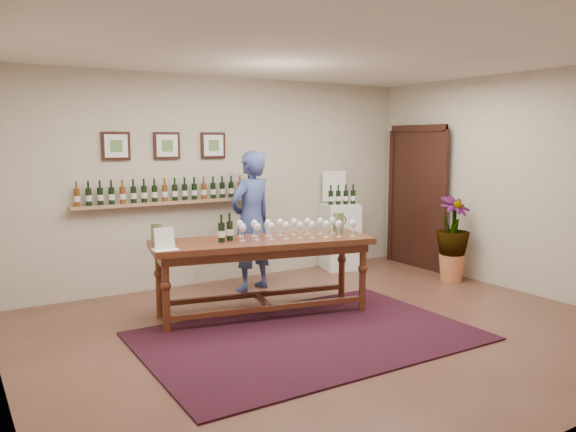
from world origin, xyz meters
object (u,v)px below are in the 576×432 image
tasting_table (262,251)px  potted_plant (453,239)px  person (251,221)px  display_pedestal (340,236)px

tasting_table → potted_plant: 2.97m
potted_plant → person: 2.81m
potted_plant → display_pedestal: bearing=120.4°
tasting_table → potted_plant: bearing=10.6°
tasting_table → person: 1.09m
tasting_table → potted_plant: potted_plant is taller
tasting_table → person: (0.40, 1.00, 0.18)m
person → tasting_table: bearing=53.0°
display_pedestal → potted_plant: (0.85, -1.45, 0.10)m
display_pedestal → person: (-1.72, -0.37, 0.41)m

